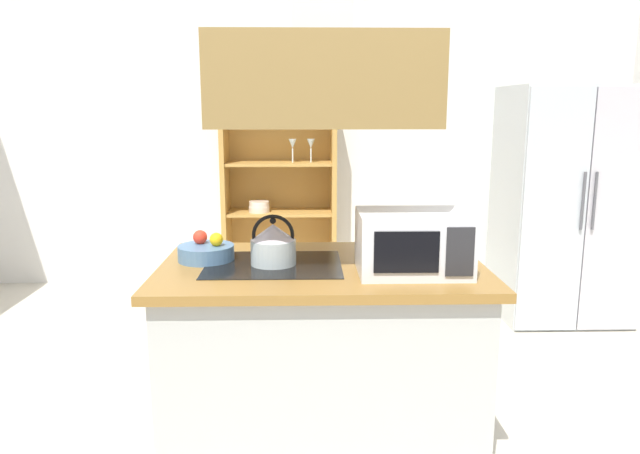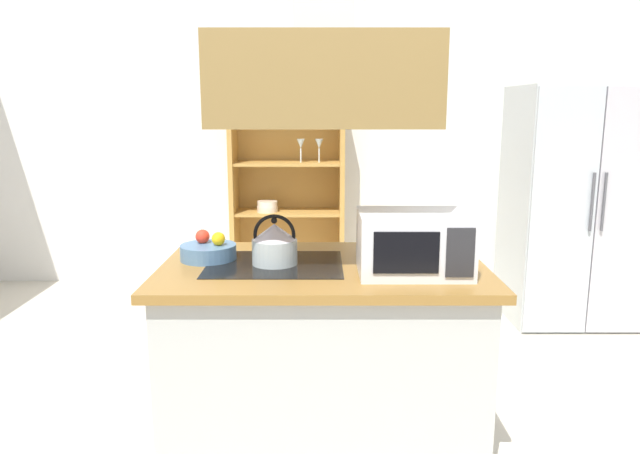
{
  "view_description": "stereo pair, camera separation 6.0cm",
  "coord_description": "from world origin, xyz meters",
  "px_view_note": "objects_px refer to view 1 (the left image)",
  "views": [
    {
      "loc": [
        0.04,
        -2.41,
        1.59
      ],
      "look_at": [
        0.11,
        0.51,
        1.0
      ],
      "focal_mm": 33.47,
      "sensor_mm": 36.0,
      "label": 1
    },
    {
      "loc": [
        0.09,
        -2.41,
        1.59
      ],
      "look_at": [
        0.11,
        0.51,
        1.0
      ],
      "focal_mm": 33.47,
      "sensor_mm": 36.0,
      "label": 2
    }
  ],
  "objects_px": {
    "microwave": "(413,242)",
    "cutting_board": "(405,249)",
    "kettle": "(273,244)",
    "fruit_bowl": "(206,251)",
    "refrigerator": "(564,204)",
    "dish_cabinet": "(280,204)"
  },
  "relations": [
    {
      "from": "dish_cabinet",
      "to": "fruit_bowl",
      "type": "relative_size",
      "value": 6.71
    },
    {
      "from": "cutting_board",
      "to": "kettle",
      "type": "bearing_deg",
      "value": -158.43
    },
    {
      "from": "microwave",
      "to": "dish_cabinet",
      "type": "bearing_deg",
      "value": 103.78
    },
    {
      "from": "refrigerator",
      "to": "fruit_bowl",
      "type": "bearing_deg",
      "value": -144.39
    },
    {
      "from": "microwave",
      "to": "cutting_board",
      "type": "bearing_deg",
      "value": 85.19
    },
    {
      "from": "microwave",
      "to": "fruit_bowl",
      "type": "relative_size",
      "value": 1.8
    },
    {
      "from": "cutting_board",
      "to": "fruit_bowl",
      "type": "relative_size",
      "value": 1.33
    },
    {
      "from": "dish_cabinet",
      "to": "fruit_bowl",
      "type": "distance_m",
      "value": 2.55
    },
    {
      "from": "refrigerator",
      "to": "kettle",
      "type": "bearing_deg",
      "value": -139.13
    },
    {
      "from": "refrigerator",
      "to": "fruit_bowl",
      "type": "xyz_separation_m",
      "value": [
        -2.4,
        -1.72,
        0.07
      ]
    },
    {
      "from": "refrigerator",
      "to": "cutting_board",
      "type": "bearing_deg",
      "value": -133.14
    },
    {
      "from": "fruit_bowl",
      "to": "refrigerator",
      "type": "bearing_deg",
      "value": 35.61
    },
    {
      "from": "dish_cabinet",
      "to": "kettle",
      "type": "distance_m",
      "value": 2.63
    },
    {
      "from": "dish_cabinet",
      "to": "fruit_bowl",
      "type": "xyz_separation_m",
      "value": [
        -0.23,
        -2.53,
        0.18
      ]
    },
    {
      "from": "cutting_board",
      "to": "refrigerator",
      "type": "bearing_deg",
      "value": 46.86
    },
    {
      "from": "microwave",
      "to": "fruit_bowl",
      "type": "bearing_deg",
      "value": 165.83
    },
    {
      "from": "kettle",
      "to": "fruit_bowl",
      "type": "bearing_deg",
      "value": 164.1
    },
    {
      "from": "refrigerator",
      "to": "dish_cabinet",
      "type": "relative_size",
      "value": 1.02
    },
    {
      "from": "dish_cabinet",
      "to": "fruit_bowl",
      "type": "height_order",
      "value": "dish_cabinet"
    },
    {
      "from": "kettle",
      "to": "fruit_bowl",
      "type": "height_order",
      "value": "kettle"
    },
    {
      "from": "dish_cabinet",
      "to": "fruit_bowl",
      "type": "bearing_deg",
      "value": -95.16
    },
    {
      "from": "refrigerator",
      "to": "microwave",
      "type": "distance_m",
      "value": 2.46
    }
  ]
}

